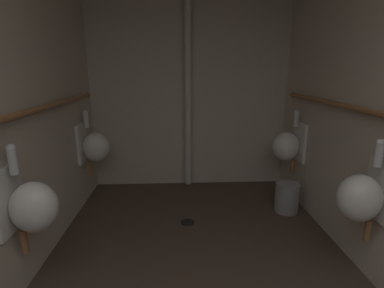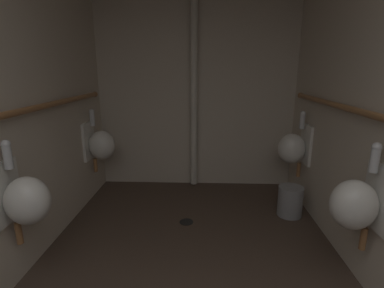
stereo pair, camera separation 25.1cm
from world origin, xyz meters
The scene contains 9 objects.
wall_back centered at (0.00, 4.03, 1.28)m, with size 2.64×0.06×2.55m, color beige.
urinal_left_mid centered at (-1.11, 2.01, 0.67)m, with size 0.32×0.30×0.76m.
urinal_left_far centered at (-1.11, 3.50, 0.67)m, with size 0.32×0.30×0.76m.
urinal_right_mid centered at (1.11, 2.03, 0.67)m, with size 0.32×0.30×0.76m.
urinal_right_far centered at (1.11, 3.43, 0.67)m, with size 0.32×0.30×0.76m.
supply_pipe_left centered at (-1.20, 2.03, 1.24)m, with size 0.06×3.41×0.06m.
standpipe_back_wall centered at (-0.03, 3.92, 1.28)m, with size 0.09×0.09×2.50m, color beige.
floor_drain centered at (-0.07, 2.93, 0.00)m, with size 0.14×0.14×0.01m, color black.
waste_bin centered at (1.03, 3.13, 0.16)m, with size 0.26×0.26×0.32m, color gray.
Camera 1 is at (-0.15, 0.24, 1.53)m, focal length 27.23 mm.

